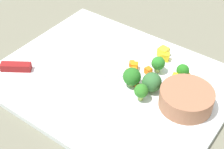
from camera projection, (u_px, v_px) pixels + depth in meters
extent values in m
plane|color=#6C6A58|center=(112.00, 82.00, 0.70)|extent=(4.00, 4.00, 0.00)
cube|color=white|center=(112.00, 80.00, 0.70)|extent=(0.47, 0.37, 0.01)
cylinder|color=#9A6447|center=(186.00, 99.00, 0.62)|extent=(0.10, 0.10, 0.04)
cube|color=silver|center=(103.00, 72.00, 0.71)|extent=(0.14, 0.10, 0.00)
cube|color=maroon|center=(16.00, 67.00, 0.71)|extent=(0.06, 0.05, 0.02)
cube|color=orange|center=(130.00, 74.00, 0.69)|extent=(0.02, 0.02, 0.02)
cube|color=orange|center=(133.00, 81.00, 0.68)|extent=(0.01, 0.01, 0.01)
cube|color=orange|center=(134.00, 66.00, 0.71)|extent=(0.02, 0.02, 0.02)
cube|color=orange|center=(134.00, 71.00, 0.70)|extent=(0.02, 0.02, 0.01)
cube|color=orange|center=(148.00, 71.00, 0.70)|extent=(0.02, 0.02, 0.01)
cube|color=orange|center=(132.00, 64.00, 0.72)|extent=(0.02, 0.02, 0.01)
cube|color=orange|center=(139.00, 87.00, 0.67)|extent=(0.01, 0.01, 0.01)
cube|color=yellow|center=(176.00, 79.00, 0.68)|extent=(0.02, 0.02, 0.02)
cube|color=yellow|center=(165.00, 57.00, 0.73)|extent=(0.02, 0.02, 0.02)
cube|color=yellow|center=(163.00, 52.00, 0.74)|extent=(0.02, 0.02, 0.02)
cube|color=yellow|center=(185.00, 76.00, 0.69)|extent=(0.02, 0.02, 0.01)
cylinder|color=#87C359|center=(182.00, 75.00, 0.69)|extent=(0.01, 0.01, 0.01)
sphere|color=#24741C|center=(183.00, 70.00, 0.68)|extent=(0.03, 0.03, 0.03)
cylinder|color=#95AF61|center=(158.00, 69.00, 0.70)|extent=(0.01, 0.01, 0.01)
sphere|color=#297B26|center=(158.00, 63.00, 0.69)|extent=(0.03, 0.03, 0.03)
cylinder|color=#87BB5A|center=(151.00, 88.00, 0.66)|extent=(0.01, 0.01, 0.01)
sphere|color=#326733|center=(152.00, 82.00, 0.65)|extent=(0.04, 0.04, 0.04)
cylinder|color=#98B955|center=(141.00, 96.00, 0.64)|extent=(0.01, 0.01, 0.02)
sphere|color=#2D7422|center=(141.00, 91.00, 0.63)|extent=(0.03, 0.03, 0.03)
cylinder|color=#89BE57|center=(132.00, 83.00, 0.67)|extent=(0.01, 0.01, 0.01)
sphere|color=#256A20|center=(132.00, 77.00, 0.66)|extent=(0.04, 0.04, 0.04)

